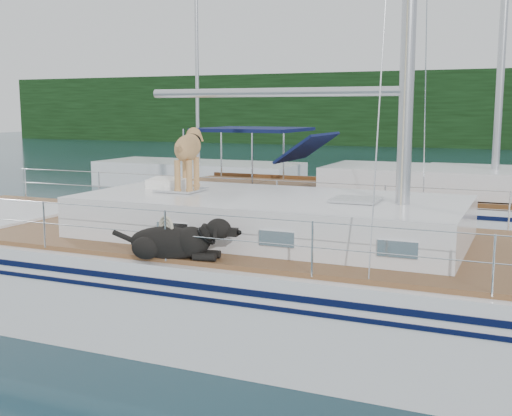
% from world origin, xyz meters
% --- Properties ---
extents(ground, '(120.00, 120.00, 0.00)m').
position_xyz_m(ground, '(0.00, 0.00, 0.00)').
color(ground, black).
rests_on(ground, ground).
extents(tree_line, '(90.00, 3.00, 6.00)m').
position_xyz_m(tree_line, '(0.00, 45.00, 3.00)').
color(tree_line, black).
rests_on(tree_line, ground).
extents(shore_bank, '(92.00, 1.00, 1.20)m').
position_xyz_m(shore_bank, '(0.00, 46.20, 0.60)').
color(shore_bank, '#595147').
rests_on(shore_bank, ground).
extents(main_sailboat, '(12.00, 3.88, 14.01)m').
position_xyz_m(main_sailboat, '(0.09, -0.00, 0.68)').
color(main_sailboat, white).
rests_on(main_sailboat, ground).
extents(neighbor_sailboat, '(11.00, 3.50, 13.30)m').
position_xyz_m(neighbor_sailboat, '(1.04, 6.42, 0.63)').
color(neighbor_sailboat, white).
rests_on(neighbor_sailboat, ground).
extents(bg_boat_west, '(8.00, 3.00, 11.65)m').
position_xyz_m(bg_boat_west, '(-8.00, 14.00, 0.45)').
color(bg_boat_west, white).
rests_on(bg_boat_west, ground).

